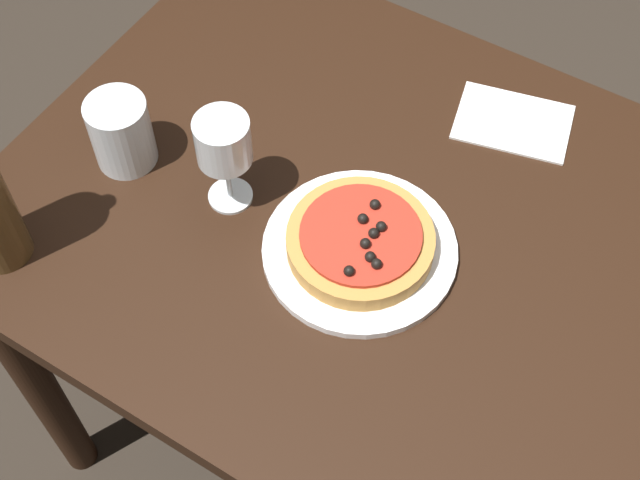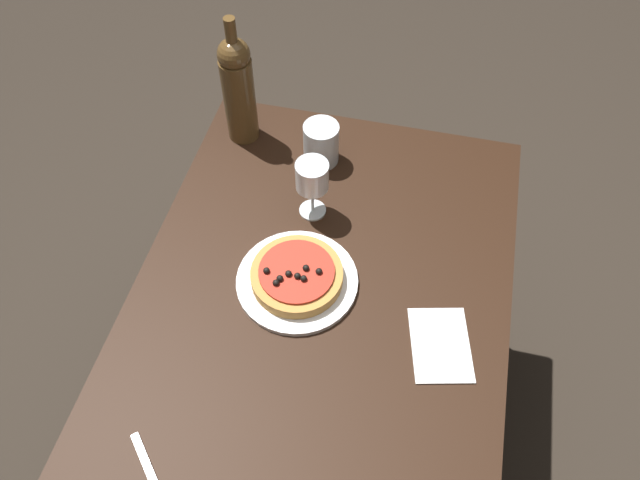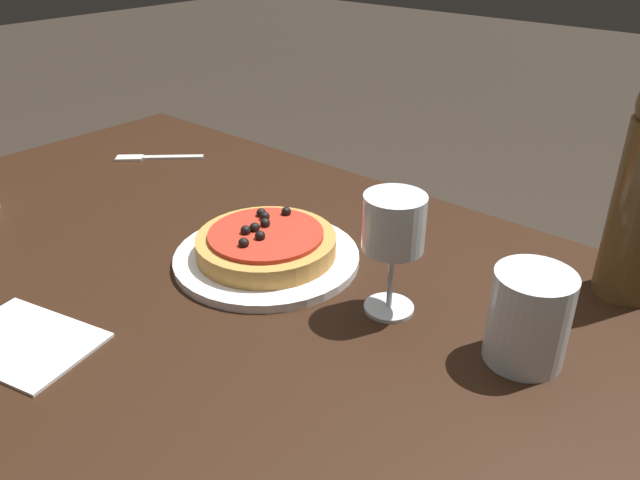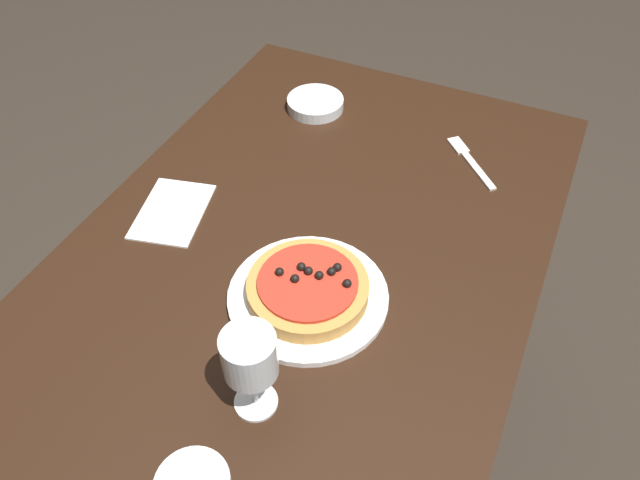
% 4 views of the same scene
% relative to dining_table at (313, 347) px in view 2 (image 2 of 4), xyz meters
% --- Properties ---
extents(ground_plane, '(14.00, 14.00, 0.00)m').
position_rel_dining_table_xyz_m(ground_plane, '(0.00, 0.00, -0.66)').
color(ground_plane, '#2D261E').
extents(dining_table, '(1.21, 0.78, 0.77)m').
position_rel_dining_table_xyz_m(dining_table, '(0.00, 0.00, 0.00)').
color(dining_table, black).
rests_on(dining_table, ground_plane).
extents(dinner_plate, '(0.26, 0.26, 0.01)m').
position_rel_dining_table_xyz_m(dinner_plate, '(0.08, 0.05, 0.12)').
color(dinner_plate, white).
rests_on(dinner_plate, dining_table).
extents(pizza, '(0.19, 0.19, 0.04)m').
position_rel_dining_table_xyz_m(pizza, '(0.08, 0.05, 0.14)').
color(pizza, '#BC843D').
rests_on(pizza, dinner_plate).
extents(wine_glass, '(0.07, 0.07, 0.15)m').
position_rel_dining_table_xyz_m(wine_glass, '(0.28, 0.07, 0.22)').
color(wine_glass, silver).
rests_on(wine_glass, dining_table).
extents(wine_bottle, '(0.08, 0.08, 0.33)m').
position_rel_dining_table_xyz_m(wine_bottle, '(0.48, 0.29, 0.26)').
color(wine_bottle, brown).
rests_on(wine_bottle, dining_table).
extents(water_cup, '(0.08, 0.08, 0.11)m').
position_rel_dining_table_xyz_m(water_cup, '(0.44, 0.09, 0.16)').
color(water_cup, silver).
rests_on(water_cup, dining_table).
extents(paper_napkin, '(0.19, 0.15, 0.00)m').
position_rel_dining_table_xyz_m(paper_napkin, '(0.01, -0.26, 0.11)').
color(paper_napkin, white).
rests_on(paper_napkin, dining_table).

